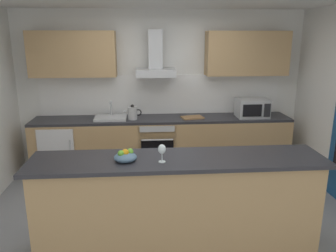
{
  "coord_description": "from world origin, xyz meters",
  "views": [
    {
      "loc": [
        -0.31,
        -3.63,
        2.17
      ],
      "look_at": [
        0.01,
        0.5,
        1.05
      ],
      "focal_mm": 35.39,
      "sensor_mm": 36.0,
      "label": 1
    }
  ],
  "objects_px": {
    "refrigerator": "(61,149)",
    "range_hood": "(155,62)",
    "wine_glass": "(162,150)",
    "fruit_bowl": "(125,156)",
    "sink": "(111,117)",
    "chopping_board": "(192,117)",
    "microwave": "(252,108)",
    "oven": "(157,144)",
    "kettle": "(133,113)"
  },
  "relations": [
    {
      "from": "oven",
      "to": "chopping_board",
      "type": "distance_m",
      "value": 0.74
    },
    {
      "from": "refrigerator",
      "to": "wine_glass",
      "type": "bearing_deg",
      "value": -55.64
    },
    {
      "from": "oven",
      "to": "refrigerator",
      "type": "distance_m",
      "value": 1.55
    },
    {
      "from": "sink",
      "to": "range_hood",
      "type": "distance_m",
      "value": 1.13
    },
    {
      "from": "oven",
      "to": "sink",
      "type": "distance_m",
      "value": 0.87
    },
    {
      "from": "microwave",
      "to": "fruit_bowl",
      "type": "height_order",
      "value": "microwave"
    },
    {
      "from": "refrigerator",
      "to": "fruit_bowl",
      "type": "distance_m",
      "value": 2.52
    },
    {
      "from": "kettle",
      "to": "wine_glass",
      "type": "height_order",
      "value": "wine_glass"
    },
    {
      "from": "range_hood",
      "to": "wine_glass",
      "type": "bearing_deg",
      "value": -90.99
    },
    {
      "from": "refrigerator",
      "to": "range_hood",
      "type": "distance_m",
      "value": 2.07
    },
    {
      "from": "fruit_bowl",
      "to": "refrigerator",
      "type": "bearing_deg",
      "value": 118.37
    },
    {
      "from": "oven",
      "to": "fruit_bowl",
      "type": "distance_m",
      "value": 2.26
    },
    {
      "from": "kettle",
      "to": "chopping_board",
      "type": "relative_size",
      "value": 0.85
    },
    {
      "from": "refrigerator",
      "to": "fruit_bowl",
      "type": "bearing_deg",
      "value": -61.63
    },
    {
      "from": "refrigerator",
      "to": "kettle",
      "type": "bearing_deg",
      "value": -1.51
    },
    {
      "from": "oven",
      "to": "wine_glass",
      "type": "xyz_separation_m",
      "value": [
        -0.04,
        -2.21,
        0.67
      ]
    },
    {
      "from": "oven",
      "to": "kettle",
      "type": "distance_m",
      "value": 0.66
    },
    {
      "from": "refrigerator",
      "to": "kettle",
      "type": "distance_m",
      "value": 1.31
    },
    {
      "from": "wine_glass",
      "to": "oven",
      "type": "bearing_deg",
      "value": 88.96
    },
    {
      "from": "sink",
      "to": "range_hood",
      "type": "height_order",
      "value": "range_hood"
    },
    {
      "from": "wine_glass",
      "to": "chopping_board",
      "type": "xyz_separation_m",
      "value": [
        0.62,
        2.18,
        -0.22
      ]
    },
    {
      "from": "oven",
      "to": "microwave",
      "type": "distance_m",
      "value": 1.67
    },
    {
      "from": "sink",
      "to": "fruit_bowl",
      "type": "bearing_deg",
      "value": -81.11
    },
    {
      "from": "range_hood",
      "to": "refrigerator",
      "type": "bearing_deg",
      "value": -175.11
    },
    {
      "from": "oven",
      "to": "fruit_bowl",
      "type": "height_order",
      "value": "fruit_bowl"
    },
    {
      "from": "kettle",
      "to": "chopping_board",
      "type": "height_order",
      "value": "kettle"
    },
    {
      "from": "wine_glass",
      "to": "fruit_bowl",
      "type": "distance_m",
      "value": 0.36
    },
    {
      "from": "chopping_board",
      "to": "refrigerator",
      "type": "bearing_deg",
      "value": 179.44
    },
    {
      "from": "refrigerator",
      "to": "kettle",
      "type": "relative_size",
      "value": 2.94
    },
    {
      "from": "refrigerator",
      "to": "range_hood",
      "type": "xyz_separation_m",
      "value": [
        1.55,
        0.13,
        1.36
      ]
    },
    {
      "from": "refrigerator",
      "to": "wine_glass",
      "type": "xyz_separation_m",
      "value": [
        1.51,
        -2.2,
        0.71
      ]
    },
    {
      "from": "microwave",
      "to": "range_hood",
      "type": "distance_m",
      "value": 1.73
    },
    {
      "from": "microwave",
      "to": "wine_glass",
      "type": "xyz_separation_m",
      "value": [
        -1.6,
        -2.18,
        0.08
      ]
    },
    {
      "from": "kettle",
      "to": "wine_glass",
      "type": "bearing_deg",
      "value": -81.21
    },
    {
      "from": "fruit_bowl",
      "to": "chopping_board",
      "type": "height_order",
      "value": "fruit_bowl"
    },
    {
      "from": "fruit_bowl",
      "to": "range_hood",
      "type": "bearing_deg",
      "value": 80.27
    },
    {
      "from": "kettle",
      "to": "sink",
      "type": "bearing_deg",
      "value": 172.75
    },
    {
      "from": "range_hood",
      "to": "chopping_board",
      "type": "height_order",
      "value": "range_hood"
    },
    {
      "from": "refrigerator",
      "to": "sink",
      "type": "bearing_deg",
      "value": 0.96
    },
    {
      "from": "oven",
      "to": "range_hood",
      "type": "height_order",
      "value": "range_hood"
    },
    {
      "from": "sink",
      "to": "wine_glass",
      "type": "height_order",
      "value": "wine_glass"
    },
    {
      "from": "wine_glass",
      "to": "fruit_bowl",
      "type": "bearing_deg",
      "value": 170.05
    },
    {
      "from": "wine_glass",
      "to": "range_hood",
      "type": "bearing_deg",
      "value": 89.01
    },
    {
      "from": "refrigerator",
      "to": "oven",
      "type": "bearing_deg",
      "value": 0.1
    },
    {
      "from": "wine_glass",
      "to": "microwave",
      "type": "bearing_deg",
      "value": 53.68
    },
    {
      "from": "refrigerator",
      "to": "wine_glass",
      "type": "height_order",
      "value": "wine_glass"
    },
    {
      "from": "refrigerator",
      "to": "microwave",
      "type": "bearing_deg",
      "value": -0.46
    },
    {
      "from": "refrigerator",
      "to": "sink",
      "type": "xyz_separation_m",
      "value": [
        0.82,
        0.01,
        0.5
      ]
    },
    {
      "from": "refrigerator",
      "to": "range_hood",
      "type": "bearing_deg",
      "value": 4.89
    },
    {
      "from": "oven",
      "to": "chopping_board",
      "type": "bearing_deg",
      "value": -2.34
    }
  ]
}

